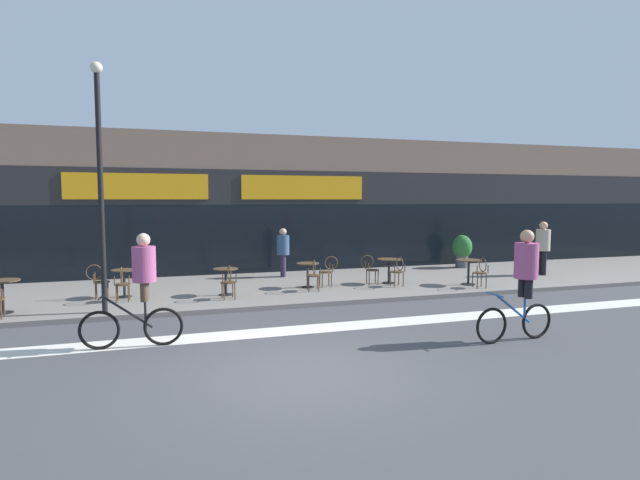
% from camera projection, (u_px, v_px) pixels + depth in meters
% --- Properties ---
extents(ground_plane, '(120.00, 120.00, 0.00)m').
position_uv_depth(ground_plane, '(304.00, 373.00, 7.75)').
color(ground_plane, '#424244').
extents(sidewalk_slab, '(40.00, 5.50, 0.12)m').
position_uv_depth(sidewalk_slab, '(238.00, 289.00, 14.63)').
color(sidewalk_slab, slate).
rests_on(sidewalk_slab, ground).
extents(storefront_facade, '(40.00, 4.06, 4.96)m').
position_uv_depth(storefront_facade, '(219.00, 205.00, 18.91)').
color(storefront_facade, '#7F6656').
rests_on(storefront_facade, ground).
extents(bike_lane_stripe, '(36.00, 0.70, 0.01)m').
position_uv_depth(bike_lane_stripe, '(271.00, 332.00, 10.14)').
color(bike_lane_stripe, silver).
rests_on(bike_lane_stripe, ground).
extents(bistro_table_0, '(0.74, 0.74, 0.76)m').
position_uv_depth(bistro_table_0, '(2.00, 290.00, 11.25)').
color(bistro_table_0, black).
rests_on(bistro_table_0, sidewalk_slab).
extents(bistro_table_1, '(0.64, 0.64, 0.74)m').
position_uv_depth(bistro_table_1, '(124.00, 278.00, 13.12)').
color(bistro_table_1, black).
rests_on(bistro_table_1, sidewalk_slab).
extents(bistro_table_2, '(0.66, 0.66, 0.73)m').
position_uv_depth(bistro_table_2, '(226.00, 276.00, 13.42)').
color(bistro_table_2, black).
rests_on(bistro_table_2, sidewalk_slab).
extents(bistro_table_3, '(0.66, 0.66, 0.73)m').
position_uv_depth(bistro_table_3, '(308.00, 270.00, 14.57)').
color(bistro_table_3, black).
rests_on(bistro_table_3, sidewalk_slab).
extents(bistro_table_4, '(0.72, 0.72, 0.76)m').
position_uv_depth(bistro_table_4, '(389.00, 266.00, 15.30)').
color(bistro_table_4, black).
rests_on(bistro_table_4, sidewalk_slab).
extents(bistro_table_5, '(0.76, 0.76, 0.76)m').
position_uv_depth(bistro_table_5, '(469.00, 267.00, 15.07)').
color(bistro_table_5, black).
rests_on(bistro_table_5, sidewalk_slab).
extents(cafe_chair_1_near, '(0.41, 0.58, 0.90)m').
position_uv_depth(cafe_chair_1_near, '(122.00, 282.00, 12.52)').
color(cafe_chair_1_near, '#4C3823').
rests_on(cafe_chair_1_near, sidewalk_slab).
extents(cafe_chair_1_side, '(0.58, 0.42, 0.90)m').
position_uv_depth(cafe_chair_1_side, '(98.00, 279.00, 12.93)').
color(cafe_chair_1_side, '#4C3823').
rests_on(cafe_chair_1_side, sidewalk_slab).
extents(cafe_chair_2_near, '(0.42, 0.59, 0.90)m').
position_uv_depth(cafe_chair_2_near, '(229.00, 280.00, 12.82)').
color(cafe_chair_2_near, '#4C3823').
rests_on(cafe_chair_2_near, sidewalk_slab).
extents(cafe_chair_3_near, '(0.45, 0.60, 0.90)m').
position_uv_depth(cafe_chair_3_near, '(314.00, 273.00, 13.98)').
color(cafe_chair_3_near, '#4C3823').
rests_on(cafe_chair_3_near, sidewalk_slab).
extents(cafe_chair_3_side, '(0.58, 0.42, 0.90)m').
position_uv_depth(cafe_chair_3_side, '(328.00, 269.00, 14.76)').
color(cafe_chair_3_side, '#4C3823').
rests_on(cafe_chair_3_side, sidewalk_slab).
extents(cafe_chair_4_near, '(0.41, 0.58, 0.90)m').
position_uv_depth(cafe_chair_4_near, '(398.00, 269.00, 14.71)').
color(cafe_chair_4_near, '#4C3823').
rests_on(cafe_chair_4_near, sidewalk_slab).
extents(cafe_chair_4_side, '(0.60, 0.45, 0.90)m').
position_uv_depth(cafe_chair_4_side, '(370.00, 267.00, 15.12)').
color(cafe_chair_4_side, '#4C3823').
rests_on(cafe_chair_4_side, sidewalk_slab).
extents(cafe_chair_5_near, '(0.44, 0.59, 0.90)m').
position_uv_depth(cafe_chair_5_near, '(481.00, 271.00, 14.47)').
color(cafe_chair_5_near, '#4C3823').
rests_on(cafe_chair_5_near, sidewalk_slab).
extents(planter_pot, '(0.74, 0.74, 1.23)m').
position_uv_depth(planter_pot, '(462.00, 249.00, 18.89)').
color(planter_pot, '#4C4C51').
rests_on(planter_pot, sidewalk_slab).
extents(lamp_post, '(0.26, 0.26, 5.60)m').
position_uv_depth(lamp_post, '(100.00, 171.00, 11.15)').
color(lamp_post, black).
rests_on(lamp_post, sidewalk_slab).
extents(cyclist_0, '(1.75, 0.50, 2.12)m').
position_uv_depth(cyclist_0, '(523.00, 277.00, 9.48)').
color(cyclist_0, black).
rests_on(cyclist_0, ground).
extents(cyclist_1, '(1.81, 0.51, 2.09)m').
position_uv_depth(cyclist_1, '(140.00, 284.00, 9.04)').
color(cyclist_1, black).
rests_on(cyclist_1, ground).
extents(pedestrian_near_end, '(0.42, 0.42, 1.62)m').
position_uv_depth(pedestrian_near_end, '(283.00, 248.00, 16.59)').
color(pedestrian_near_end, '#382D47').
rests_on(pedestrian_near_end, sidewalk_slab).
extents(pedestrian_far_end, '(0.51, 0.51, 1.83)m').
position_uv_depth(pedestrian_far_end, '(543.00, 243.00, 17.01)').
color(pedestrian_far_end, black).
rests_on(pedestrian_far_end, sidewalk_slab).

